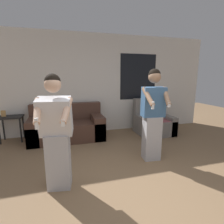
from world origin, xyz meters
TOP-DOWN VIEW (x-y plane):
  - ground_plane at (0.00, 0.00)m, footprint 14.00×14.00m
  - wall_back at (0.02, 3.19)m, footprint 6.79×0.07m
  - couch at (-0.79, 2.73)m, footprint 1.80×0.85m
  - armchair at (1.54, 2.57)m, footprint 0.93×0.85m
  - side_table at (-2.11, 2.93)m, footprint 0.54×0.40m
  - person_left at (-0.96, 0.69)m, footprint 0.48×0.55m
  - person_right at (0.73, 1.15)m, footprint 0.47×0.48m

SIDE VIEW (x-z plane):
  - ground_plane at x=0.00m, z-range 0.00..0.00m
  - couch at x=-0.79m, z-range -0.13..0.75m
  - armchair at x=1.54m, z-range -0.17..0.79m
  - side_table at x=-2.11m, z-range 0.13..0.91m
  - person_left at x=-0.96m, z-range 0.00..1.61m
  - person_right at x=0.73m, z-range 0.02..1.73m
  - wall_back at x=0.02m, z-range 0.00..2.70m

